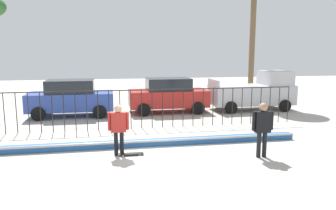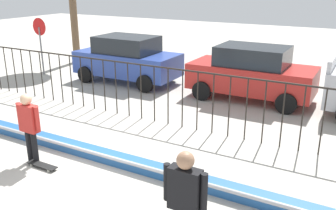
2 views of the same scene
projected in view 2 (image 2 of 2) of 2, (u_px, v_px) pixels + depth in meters
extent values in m
plane|color=#ADA89E|center=(75.00, 170.00, 8.28)|extent=(60.00, 60.00, 0.00)
cube|color=#235699|center=(95.00, 153.00, 8.84)|extent=(11.00, 0.36, 0.22)
cylinder|color=#B2B2B7|center=(90.00, 152.00, 8.66)|extent=(11.00, 0.09, 0.09)
cylinder|color=black|center=(6.00, 69.00, 13.89)|extent=(0.04, 0.04, 1.71)
cylinder|color=black|center=(15.00, 71.00, 13.68)|extent=(0.04, 0.04, 1.71)
cylinder|color=black|center=(23.00, 72.00, 13.46)|extent=(0.04, 0.04, 1.71)
cylinder|color=black|center=(32.00, 74.00, 13.25)|extent=(0.04, 0.04, 1.71)
cylinder|color=black|center=(42.00, 75.00, 13.03)|extent=(0.04, 0.04, 1.71)
cylinder|color=black|center=(51.00, 77.00, 12.82)|extent=(0.04, 0.04, 1.71)
cylinder|color=black|center=(61.00, 78.00, 12.60)|extent=(0.04, 0.04, 1.71)
cylinder|color=black|center=(71.00, 80.00, 12.39)|extent=(0.04, 0.04, 1.71)
cylinder|color=black|center=(82.00, 82.00, 12.17)|extent=(0.04, 0.04, 1.71)
cylinder|color=black|center=(93.00, 84.00, 11.96)|extent=(0.04, 0.04, 1.71)
cylinder|color=black|center=(104.00, 86.00, 11.74)|extent=(0.04, 0.04, 1.71)
cylinder|color=black|center=(116.00, 88.00, 11.52)|extent=(0.04, 0.04, 1.71)
cylinder|color=black|center=(128.00, 90.00, 11.31)|extent=(0.04, 0.04, 1.71)
cylinder|color=black|center=(141.00, 92.00, 11.09)|extent=(0.04, 0.04, 1.71)
cylinder|color=black|center=(154.00, 94.00, 10.88)|extent=(0.04, 0.04, 1.71)
cylinder|color=black|center=(168.00, 96.00, 10.66)|extent=(0.04, 0.04, 1.71)
cylinder|color=black|center=(182.00, 99.00, 10.45)|extent=(0.04, 0.04, 1.71)
cylinder|color=black|center=(197.00, 101.00, 10.23)|extent=(0.04, 0.04, 1.71)
cylinder|color=black|center=(213.00, 104.00, 10.02)|extent=(0.04, 0.04, 1.71)
cylinder|color=black|center=(229.00, 107.00, 9.80)|extent=(0.04, 0.04, 1.71)
cylinder|color=black|center=(246.00, 109.00, 9.59)|extent=(0.04, 0.04, 1.71)
cylinder|color=black|center=(264.00, 112.00, 9.37)|extent=(0.04, 0.04, 1.71)
cylinder|color=black|center=(283.00, 116.00, 9.16)|extent=(0.04, 0.04, 1.71)
cylinder|color=black|center=(302.00, 119.00, 8.94)|extent=(0.04, 0.04, 1.71)
cylinder|color=black|center=(323.00, 122.00, 8.73)|extent=(0.04, 0.04, 1.71)
cube|color=black|center=(154.00, 66.00, 10.61)|extent=(14.00, 0.04, 0.04)
cylinder|color=black|center=(29.00, 146.00, 8.57)|extent=(0.13, 0.13, 0.78)
cylinder|color=black|center=(35.00, 148.00, 8.49)|extent=(0.13, 0.13, 0.78)
cube|color=#B22823|center=(28.00, 118.00, 8.30)|extent=(0.47, 0.20, 0.64)
sphere|color=tan|center=(26.00, 99.00, 8.16)|extent=(0.25, 0.25, 0.25)
cylinder|color=#B22823|center=(19.00, 115.00, 8.43)|extent=(0.10, 0.10, 0.57)
cylinder|color=#B22823|center=(37.00, 119.00, 8.16)|extent=(0.10, 0.10, 0.57)
cube|color=black|center=(42.00, 165.00, 8.38)|extent=(0.80, 0.20, 0.02)
cylinder|color=silver|center=(53.00, 168.00, 8.33)|extent=(0.05, 0.03, 0.05)
cylinder|color=silver|center=(48.00, 171.00, 8.20)|extent=(0.05, 0.03, 0.05)
cylinder|color=silver|center=(37.00, 162.00, 8.58)|extent=(0.05, 0.03, 0.05)
cylinder|color=silver|center=(31.00, 165.00, 8.45)|extent=(0.05, 0.03, 0.05)
cube|color=black|center=(185.00, 189.00, 5.39)|extent=(0.50, 0.21, 0.67)
sphere|color=#A87A5B|center=(185.00, 160.00, 5.23)|extent=(0.27, 0.27, 0.27)
cylinder|color=black|center=(167.00, 182.00, 5.51)|extent=(0.11, 0.11, 0.60)
cylinder|color=black|center=(204.00, 193.00, 5.24)|extent=(0.11, 0.11, 0.60)
cube|color=#2D479E|center=(127.00, 63.00, 15.22)|extent=(4.30, 1.90, 0.90)
cube|color=#1E2328|center=(127.00, 44.00, 14.96)|extent=(2.37, 1.71, 0.66)
cylinder|color=black|center=(170.00, 73.00, 15.47)|extent=(0.68, 0.22, 0.68)
cylinder|color=black|center=(145.00, 84.00, 13.90)|extent=(0.68, 0.22, 0.68)
cylinder|color=black|center=(114.00, 66.00, 16.82)|extent=(0.68, 0.22, 0.68)
cylinder|color=black|center=(86.00, 74.00, 15.25)|extent=(0.68, 0.22, 0.68)
cube|color=#B2231E|center=(251.00, 78.00, 12.98)|extent=(4.30, 1.90, 0.90)
cube|color=#1E2328|center=(253.00, 56.00, 12.73)|extent=(2.37, 1.71, 0.66)
cylinder|color=black|center=(298.00, 89.00, 13.24)|extent=(0.68, 0.22, 0.68)
cylinder|color=black|center=(286.00, 104.00, 11.67)|extent=(0.68, 0.22, 0.68)
cylinder|color=black|center=(221.00, 79.00, 14.59)|extent=(0.68, 0.22, 0.68)
cylinder|color=black|center=(202.00, 91.00, 13.02)|extent=(0.68, 0.22, 0.68)
cube|color=#B7B7BC|center=(332.00, 63.00, 11.42)|extent=(0.12, 1.75, 0.36)
cylinder|color=slate|center=(42.00, 51.00, 16.34)|extent=(0.07, 0.07, 2.10)
cylinder|color=red|center=(39.00, 27.00, 16.01)|extent=(0.76, 0.02, 0.76)
cylinder|color=brown|center=(73.00, 12.00, 18.36)|extent=(0.36, 0.36, 5.06)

